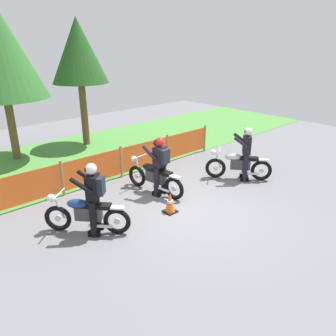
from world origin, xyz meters
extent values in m
cube|color=slate|center=(0.00, 0.00, -0.01)|extent=(24.00, 24.00, 0.02)
cube|color=#4C8C3D|center=(0.00, 5.72, 0.01)|extent=(24.00, 5.50, 0.01)
cylinder|color=#997547|center=(-2.00, 2.97, 0.53)|extent=(0.08, 0.08, 1.05)
cylinder|color=#997547|center=(0.00, 2.97, 0.53)|extent=(0.08, 0.08, 1.05)
cylinder|color=#997547|center=(2.00, 2.97, 0.53)|extent=(0.08, 0.08, 1.05)
cylinder|color=#997547|center=(4.00, 2.97, 0.53)|extent=(0.08, 0.08, 1.05)
cube|color=orange|center=(-3.00, 2.97, 0.54)|extent=(1.92, 0.02, 0.85)
cube|color=orange|center=(-1.00, 2.97, 0.54)|extent=(1.92, 0.02, 0.85)
cube|color=orange|center=(1.00, 2.97, 0.54)|extent=(1.92, 0.02, 0.85)
cube|color=orange|center=(3.00, 2.97, 0.54)|extent=(1.92, 0.02, 0.85)
cylinder|color=brown|center=(-1.83, 7.12, 1.12)|extent=(0.28, 0.28, 2.23)
cylinder|color=brown|center=(1.03, 7.00, 1.27)|extent=(0.28, 0.28, 2.55)
cone|color=#23511E|center=(1.03, 7.00, 3.77)|extent=(2.21, 2.21, 2.45)
torus|color=black|center=(-2.95, 1.30, 0.32)|extent=(0.50, 0.55, 0.63)
cylinder|color=silver|center=(-2.95, 1.30, 0.32)|extent=(0.14, 0.14, 0.14)
torus|color=black|center=(-2.03, 0.26, 0.32)|extent=(0.50, 0.55, 0.63)
cylinder|color=silver|center=(-2.03, 0.26, 0.32)|extent=(0.14, 0.14, 0.14)
cube|color=#38383D|center=(-2.45, 0.74, 0.49)|extent=(0.57, 0.60, 0.32)
ellipsoid|color=navy|center=(-2.61, 0.91, 0.71)|extent=(0.52, 0.54, 0.22)
cube|color=black|center=(-2.29, 0.56, 0.68)|extent=(0.53, 0.56, 0.10)
cube|color=silver|center=(-2.03, 0.26, 0.66)|extent=(0.35, 0.37, 0.04)
cylinder|color=silver|center=(-2.91, 1.25, 0.60)|extent=(0.19, 0.21, 0.56)
sphere|color=white|center=(-3.01, 1.37, 0.83)|extent=(0.25, 0.25, 0.18)
cylinder|color=silver|center=(-2.88, 1.22, 0.94)|extent=(0.46, 0.42, 0.03)
cylinder|color=silver|center=(-2.36, 0.43, 0.25)|extent=(0.41, 0.45, 0.07)
torus|color=black|center=(-0.06, 2.07, 0.32)|extent=(0.20, 0.66, 0.65)
cylinder|color=silver|center=(-0.06, 2.07, 0.32)|extent=(0.08, 0.15, 0.14)
torus|color=black|center=(0.14, 0.67, 0.32)|extent=(0.20, 0.66, 0.65)
cylinder|color=silver|center=(0.14, 0.67, 0.32)|extent=(0.08, 0.15, 0.14)
cube|color=#38383D|center=(0.04, 1.32, 0.50)|extent=(0.33, 0.63, 0.32)
ellipsoid|color=black|center=(0.01, 1.55, 0.73)|extent=(0.31, 0.55, 0.22)
cube|color=black|center=(0.08, 1.07, 0.70)|extent=(0.30, 0.59, 0.10)
cube|color=silver|center=(0.14, 0.67, 0.68)|extent=(0.21, 0.38, 0.04)
cylinder|color=silver|center=(-0.06, 2.01, 0.62)|extent=(0.09, 0.24, 0.57)
sphere|color=white|center=(-0.08, 2.17, 0.85)|extent=(0.21, 0.21, 0.18)
cylinder|color=silver|center=(-0.05, 1.97, 0.96)|extent=(0.60, 0.12, 0.03)
cylinder|color=silver|center=(-0.05, 1.00, 0.26)|extent=(0.15, 0.56, 0.07)
torus|color=black|center=(2.19, 0.89, 0.32)|extent=(0.49, 0.58, 0.65)
cylinder|color=silver|center=(2.19, 0.89, 0.32)|extent=(0.14, 0.15, 0.14)
torus|color=black|center=(3.07, -0.22, 0.32)|extent=(0.49, 0.58, 0.65)
cylinder|color=silver|center=(3.07, -0.22, 0.32)|extent=(0.14, 0.15, 0.14)
cube|color=#38383D|center=(2.66, 0.30, 0.51)|extent=(0.57, 0.63, 0.32)
ellipsoid|color=#B7B7C1|center=(2.51, 0.48, 0.73)|extent=(0.52, 0.56, 0.22)
cube|color=black|center=(2.82, 0.10, 0.70)|extent=(0.53, 0.58, 0.10)
cube|color=silver|center=(3.07, -0.22, 0.68)|extent=(0.36, 0.39, 0.04)
cylinder|color=silver|center=(2.22, 0.85, 0.62)|extent=(0.19, 0.22, 0.58)
sphere|color=white|center=(2.12, 0.97, 0.85)|extent=(0.26, 0.26, 0.18)
cylinder|color=silver|center=(2.25, 0.82, 0.96)|extent=(0.50, 0.41, 0.03)
cylinder|color=silver|center=(2.74, -0.03, 0.26)|extent=(0.40, 0.48, 0.07)
cylinder|color=black|center=(-2.48, 0.53, 0.43)|extent=(0.21, 0.21, 0.86)
cube|color=black|center=(-2.48, 0.53, 0.06)|extent=(0.25, 0.27, 0.12)
cylinder|color=black|center=(-2.24, 0.74, 0.43)|extent=(0.21, 0.21, 0.86)
cube|color=black|center=(-2.24, 0.74, 0.06)|extent=(0.25, 0.27, 0.12)
cube|color=black|center=(-2.36, 0.63, 1.14)|extent=(0.43, 0.42, 0.56)
cylinder|color=black|center=(-2.64, 0.62, 1.26)|extent=(0.40, 0.43, 0.38)
cylinder|color=black|center=(-2.31, 0.91, 1.26)|extent=(0.40, 0.43, 0.38)
sphere|color=white|center=(-2.36, 0.63, 1.56)|extent=(0.35, 0.35, 0.25)
cube|color=black|center=(-2.42, 0.71, 1.56)|extent=(0.15, 0.14, 0.08)
cube|color=#1E232D|center=(-2.24, 0.51, 1.18)|extent=(0.32, 0.31, 0.40)
cylinder|color=black|center=(-0.09, 1.14, 0.43)|extent=(0.17, 0.17, 0.86)
cube|color=black|center=(-0.09, 1.14, 0.06)|extent=(0.15, 0.27, 0.12)
cylinder|color=black|center=(0.22, 1.19, 0.43)|extent=(0.17, 0.17, 0.86)
cube|color=black|center=(0.22, 1.19, 0.06)|extent=(0.15, 0.27, 0.12)
cube|color=black|center=(0.07, 1.17, 1.14)|extent=(0.39, 0.29, 0.56)
cylinder|color=black|center=(-0.18, 1.31, 1.26)|extent=(0.17, 0.49, 0.38)
cylinder|color=black|center=(0.26, 1.38, 1.26)|extent=(0.17, 0.49, 0.38)
sphere|color=red|center=(0.07, 1.17, 1.56)|extent=(0.28, 0.28, 0.25)
cube|color=black|center=(0.05, 1.27, 1.56)|extent=(0.18, 0.06, 0.08)
cube|color=#1E232D|center=(0.09, 1.00, 1.18)|extent=(0.30, 0.20, 0.40)
cylinder|color=black|center=(2.63, 0.08, 0.43)|extent=(0.21, 0.21, 0.86)
cube|color=black|center=(2.63, 0.08, 0.06)|extent=(0.25, 0.27, 0.12)
cylinder|color=black|center=(2.88, 0.28, 0.43)|extent=(0.21, 0.21, 0.86)
cube|color=black|center=(2.88, 0.28, 0.06)|extent=(0.25, 0.27, 0.12)
cube|color=black|center=(2.76, 0.18, 1.14)|extent=(0.43, 0.41, 0.56)
cylinder|color=black|center=(2.47, 0.18, 1.26)|extent=(0.38, 0.44, 0.38)
cylinder|color=black|center=(2.82, 0.46, 1.26)|extent=(0.38, 0.44, 0.38)
sphere|color=white|center=(2.76, 0.18, 1.56)|extent=(0.35, 0.35, 0.25)
cube|color=black|center=(2.69, 0.26, 1.56)|extent=(0.16, 0.14, 0.08)
cube|color=black|center=(-0.45, 0.20, 0.01)|extent=(0.32, 0.32, 0.03)
cone|color=orange|center=(-0.45, 0.20, 0.28)|extent=(0.26, 0.26, 0.50)
cylinder|color=white|center=(-0.45, 0.20, 0.31)|extent=(0.15, 0.15, 0.06)
camera|label=1|loc=(-5.60, -5.31, 4.12)|focal=35.36mm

